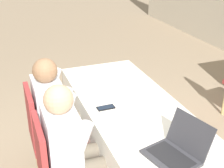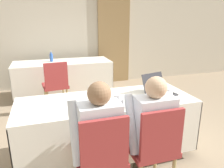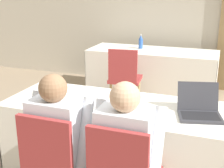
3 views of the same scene
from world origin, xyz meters
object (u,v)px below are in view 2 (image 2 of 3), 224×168
Objects in this scene: water_bottle at (51,57)px; laptop at (159,91)px; cell_phone at (106,107)px; chair_near_right at (154,145)px; person_white_shirt at (150,125)px; person_checkered_shirt at (98,133)px; chair_near_left at (101,155)px; chair_far_spare at (56,83)px.

laptop is at bearing -65.40° from water_bottle.
cell_phone is 0.64× the size of water_bottle.
cell_phone is (-0.75, -0.22, -0.04)m from laptop.
person_white_shirt is at bearing -90.00° from chair_near_right.
water_bottle is 0.25× the size of chair_near_right.
person_checkered_shirt is at bearing 0.00° from person_white_shirt.
person_checkered_shirt is (-0.19, -0.36, -0.08)m from cell_phone.
cell_phone is 0.16× the size of chair_near_right.
chair_near_left is 2.37m from chair_far_spare.
person_checkered_shirt is at bearing -90.00° from chair_near_left.
cell_phone is at bearing -47.59° from person_white_shirt.
cell_phone is 0.56m from chair_near_left.
person_checkered_shirt is 1.00× the size of person_white_shirt.
person_white_shirt is at bearing -140.24° from laptop.
laptop is 0.73m from person_white_shirt.
chair_near_right is (0.76, -3.25, -0.34)m from water_bottle.
chair_near_left is (0.24, -3.25, -0.34)m from water_bottle.
chair_near_right is 0.19m from person_white_shirt.
chair_near_left is at bearing 11.41° from person_white_shirt.
chair_near_left is 0.19m from person_checkered_shirt.
chair_near_right is 0.55m from person_checkered_shirt.
water_bottle is at bearing 100.23° from laptop.
chair_near_right is at bearing -55.18° from cell_phone.
water_bottle is 3.16m from person_checkered_shirt.
chair_near_left is at bearing 90.00° from person_checkered_shirt.
person_checkered_shirt is at bearing -85.63° from water_bottle.
chair_near_left is 1.00× the size of chair_far_spare.
chair_near_left is 0.55m from person_white_shirt.
chair_far_spare is at bearing -84.12° from person_checkered_shirt.
person_checkered_shirt and person_white_shirt have the same top height.
chair_near_right is 2.48m from chair_far_spare.
cell_phone is 0.50m from person_white_shirt.
chair_near_right is at bearing 168.59° from person_checkered_shirt.
person_white_shirt is (0.52, 0.10, 0.16)m from chair_near_left.
water_bottle is (-0.43, 2.79, 0.10)m from cell_phone.
person_white_shirt reaches higher than chair_near_left.
water_bottle reaches higher than chair_near_left.
chair_near_right and chair_far_spare have the same top height.
chair_near_right is at bearing -76.89° from water_bottle.
laptop is at bearing -125.87° from person_white_shirt.
chair_far_spare is at bearing 110.52° from laptop.
person_checkered_shirt reaches higher than cell_phone.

